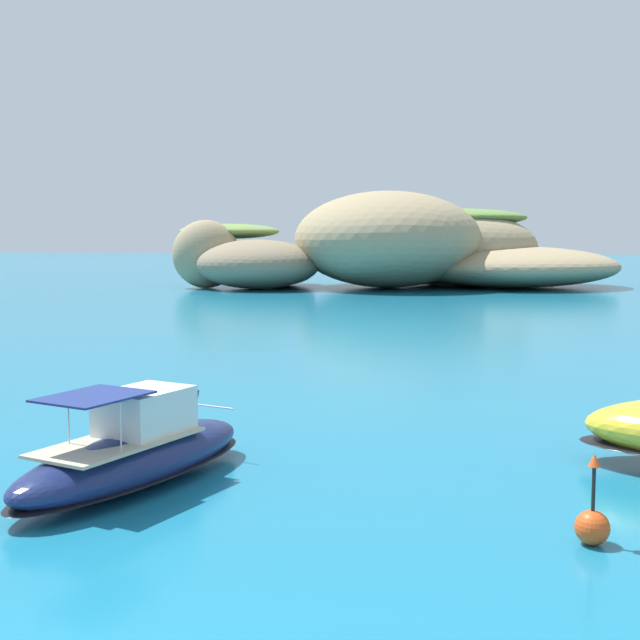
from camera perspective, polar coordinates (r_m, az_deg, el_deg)
The scene contains 4 objects.
islet_large at distance 80.25m, azimuth 7.90°, elevation 4.80°, with size 32.44×28.20×8.83m.
islet_small at distance 77.56m, azimuth -4.90°, elevation 4.14°, with size 15.75×16.62×6.18m.
motorboat_navy at distance 17.20m, azimuth -12.34°, elevation -8.80°, with size 4.03×6.59×1.99m.
channel_buoy at distance 14.50m, azimuth 17.93°, elevation -12.99°, with size 0.56×0.56×1.48m.
Camera 1 is at (3.79, -6.59, 4.95)m, focal length 47.34 mm.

